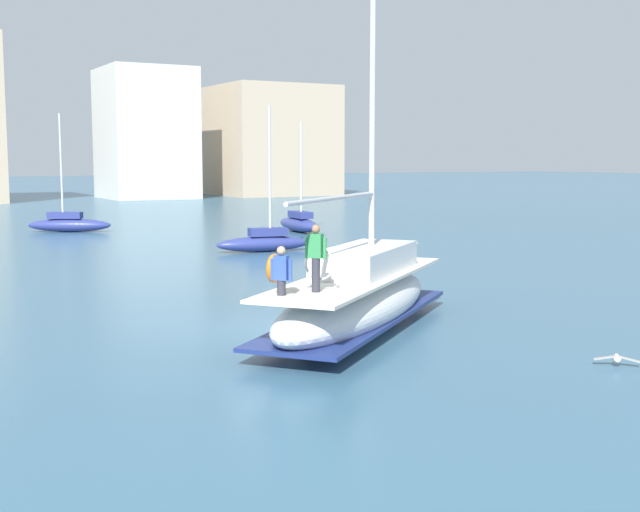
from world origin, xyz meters
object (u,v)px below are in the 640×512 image
at_px(moored_catamaran, 69,223).
at_px(moored_cutter_right, 299,223).
at_px(moored_sloop_near, 264,241).
at_px(mooring_buoy, 403,284).
at_px(main_sailboat, 358,296).
at_px(seagull, 617,359).

bearing_deg(moored_catamaran, moored_cutter_right, -28.64).
relative_size(moored_sloop_near, mooring_buoy, 7.51).
distance_m(main_sailboat, moored_sloop_near, 19.17).
xyz_separation_m(moored_sloop_near, seagull, (-2.90, -24.31, -0.36)).
bearing_deg(main_sailboat, moored_cutter_right, 65.26).
bearing_deg(moored_catamaran, mooring_buoy, -80.27).
bearing_deg(moored_catamaran, moored_sloop_near, -69.48).
xyz_separation_m(moored_cutter_right, seagull, (-9.55, -33.28, -0.40)).
bearing_deg(mooring_buoy, moored_catamaran, 99.73).
distance_m(moored_catamaran, moored_cutter_right, 14.33).
distance_m(moored_catamaran, mooring_buoy, 29.54).
height_order(moored_sloop_near, moored_catamaran, moored_catamaran).
xyz_separation_m(moored_cutter_right, mooring_buoy, (-7.59, -22.24, -0.35)).
distance_m(moored_cutter_right, mooring_buoy, 23.51).
relative_size(main_sailboat, seagull, 17.06).
bearing_deg(main_sailboat, seagull, -63.78).
relative_size(moored_catamaran, mooring_buoy, 7.72).
xyz_separation_m(moored_sloop_near, mooring_buoy, (-0.94, -13.28, -0.31)).
xyz_separation_m(main_sailboat, moored_cutter_right, (12.54, 27.21, -0.35)).
bearing_deg(moored_sloop_near, seagull, -96.79).
height_order(main_sailboat, moored_cutter_right, main_sailboat).
bearing_deg(moored_cutter_right, main_sailboat, -114.74).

